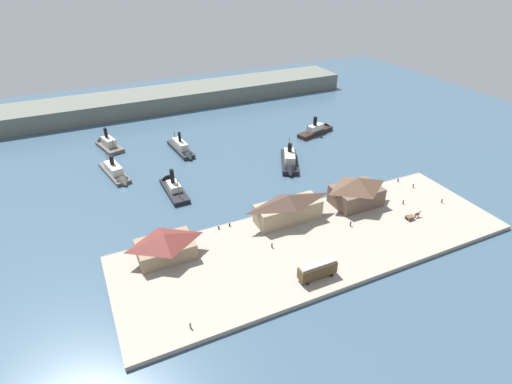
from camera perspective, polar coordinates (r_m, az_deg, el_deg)
name	(u,v)px	position (r m, az deg, el deg)	size (l,w,h in m)	color
ground_plane	(279,206)	(130.48, 3.29, -1.92)	(320.00, 320.00, 0.00)	#385166
quay_promenade	(317,243)	(114.91, 8.50, -7.03)	(110.00, 36.00, 1.20)	#9E9384
seawall_edge	(285,210)	(127.58, 4.06, -2.52)	(110.00, 0.80, 1.00)	gray
ferry_shed_west_terminal	(165,245)	(108.72, -12.58, -7.25)	(14.76, 10.11, 7.03)	#847056
ferry_shed_east_terminal	(288,208)	(119.75, 4.52, -2.19)	(20.04, 7.61, 8.31)	#998466
ferry_shed_customs_shed	(357,191)	(130.55, 13.89, 0.19)	(14.99, 10.80, 9.23)	brown
street_tram	(318,269)	(101.63, 8.59, -10.63)	(9.86, 2.89, 4.47)	#4C381E
horse_cart	(413,216)	(130.40, 21.07, -3.11)	(5.39, 1.69, 1.87)	brown
pedestrian_standing_center	(272,245)	(110.77, 2.24, -7.44)	(0.39, 0.39, 1.60)	#4C3D33
pedestrian_walking_east	(413,186)	(147.24, 21.11, 0.83)	(0.38, 0.38, 1.55)	#33384C
pedestrian_walking_west	(403,202)	(136.66, 19.87, -1.33)	(0.38, 0.38, 1.53)	#4C3D33
pedestrian_near_cart	(351,224)	(121.75, 13.07, -4.34)	(0.41, 0.41, 1.67)	#33384C
pedestrian_near_east_shed	(190,325)	(91.96, -9.16, -17.91)	(0.42, 0.42, 1.68)	#6B5B4C
pedestrian_near_west_shed	(442,201)	(141.95, 24.53, -1.13)	(0.37, 0.37, 1.51)	#33384C
mooring_post_east	(398,180)	(149.48, 19.22, 1.57)	(0.44, 0.44, 0.90)	black
mooring_post_center_east	(219,228)	(118.09, -5.22, -4.98)	(0.44, 0.44, 0.90)	black
mooring_post_west	(230,225)	(119.01, -3.72, -4.58)	(0.44, 0.44, 0.90)	black
ferry_departing_north	(290,163)	(153.34, 4.73, 4.06)	(14.04, 20.89, 10.35)	black
ferry_approaching_east	(172,186)	(141.23, -11.64, 0.79)	(5.87, 19.51, 10.11)	black
ferry_near_quay	(117,174)	(154.20, -18.89, 2.43)	(9.09, 22.13, 8.93)	#514C47
ferry_moored_west	(318,130)	(184.82, 8.68, 8.59)	(20.49, 9.79, 9.24)	black
ferry_mid_harbor	(107,144)	(179.95, -20.05, 6.36)	(10.04, 17.29, 10.60)	#514C47
ferry_moored_east	(182,149)	(166.51, -10.24, 5.88)	(6.56, 20.75, 9.56)	#23282D
far_headland	(181,96)	(222.87, -10.43, 13.02)	(180.00, 24.00, 8.00)	#60665B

